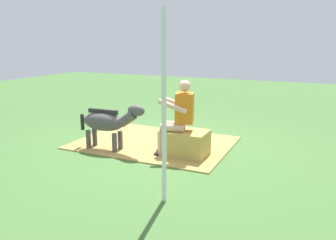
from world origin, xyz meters
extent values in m
plane|color=#426B33|center=(0.00, 0.00, 0.00)|extent=(24.00, 24.00, 0.00)
cube|color=#AD8C47|center=(0.12, -0.20, 0.01)|extent=(2.95, 2.16, 0.02)
cube|color=tan|center=(-0.74, 0.25, 0.23)|extent=(0.71, 0.56, 0.46)
cylinder|color=#D8AD8C|center=(-0.52, 0.39, 0.53)|extent=(0.42, 0.24, 0.14)
cylinder|color=#D8AD8C|center=(-0.33, 0.44, 0.23)|extent=(0.11, 0.11, 0.46)
cube|color=black|center=(-0.33, 0.44, 0.03)|extent=(0.24, 0.15, 0.06)
cylinder|color=#D8AD8C|center=(-0.47, 0.20, 0.53)|extent=(0.42, 0.24, 0.14)
cylinder|color=#D8AD8C|center=(-0.27, 0.25, 0.23)|extent=(0.11, 0.11, 0.46)
cube|color=black|center=(-0.27, 0.25, 0.03)|extent=(0.24, 0.15, 0.06)
cube|color=orange|center=(-0.69, 0.25, 0.86)|extent=(0.36, 0.35, 0.52)
cylinder|color=#D8AD8C|center=(-0.55, 0.45, 0.91)|extent=(0.51, 0.21, 0.26)
cylinder|color=#D8AD8C|center=(-0.47, 0.14, 0.91)|extent=(0.51, 0.21, 0.26)
sphere|color=#D8AD8C|center=(-0.69, 0.25, 1.24)|extent=(0.20, 0.20, 0.20)
ellipsoid|color=#4C4747|center=(0.78, 0.55, 0.54)|extent=(0.85, 0.35, 0.34)
cylinder|color=#4C4747|center=(0.51, 0.44, 0.18)|extent=(0.09, 0.09, 0.37)
cylinder|color=#4C4747|center=(0.50, 0.64, 0.18)|extent=(0.09, 0.09, 0.37)
cylinder|color=#4C4747|center=(1.07, 0.46, 0.18)|extent=(0.09, 0.09, 0.37)
cylinder|color=#4C4747|center=(1.06, 0.66, 0.18)|extent=(0.09, 0.09, 0.37)
cylinder|color=#4C4747|center=(0.28, 0.53, 0.64)|extent=(0.37, 0.19, 0.33)
ellipsoid|color=#4C4747|center=(0.10, 0.52, 0.80)|extent=(0.33, 0.17, 0.20)
cube|color=#2A2727|center=(0.78, 0.55, 0.73)|extent=(0.60, 0.08, 0.08)
cylinder|color=#2A2727|center=(1.25, 0.56, 0.49)|extent=(0.07, 0.07, 0.30)
cylinder|color=silver|center=(-1.10, 1.93, 1.17)|extent=(0.06, 0.06, 2.34)
camera|label=1|loc=(-2.76, 5.43, 1.97)|focal=35.68mm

